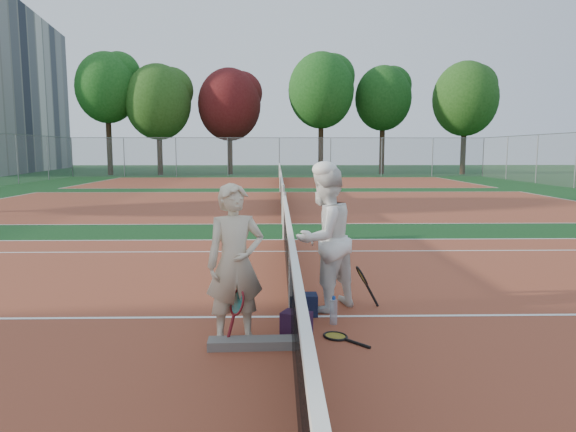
{
  "coord_description": "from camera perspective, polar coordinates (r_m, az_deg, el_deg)",
  "views": [
    {
      "loc": [
        -0.16,
        -6.11,
        2.05
      ],
      "look_at": [
        0.0,
        1.62,
        1.05
      ],
      "focal_mm": 32.0,
      "sensor_mm": 36.0,
      "label": 1
    }
  ],
  "objects": [
    {
      "name": "tree_back_4",
      "position": [
        45.35,
        10.52,
        12.7
      ],
      "size": [
        4.76,
        4.76,
        9.15
      ],
      "color": "#382314",
      "rests_on": "ground"
    },
    {
      "name": "tree_back_maroon",
      "position": [
        44.5,
        -6.53,
        12.18
      ],
      "size": [
        5.29,
        5.29,
        8.9
      ],
      "color": "#382314",
      "rests_on": "ground"
    },
    {
      "name": "net_cover_canvas",
      "position": [
        5.51,
        -3.86,
        -13.93
      ],
      "size": [
        0.95,
        0.25,
        0.1
      ],
      "primitive_type": "cube",
      "rotation": [
        0.0,
        0.0,
        0.03
      ],
      "color": "#615B57",
      "rests_on": "ground"
    },
    {
      "name": "racket_red",
      "position": [
        5.55,
        -5.65,
        -11.13
      ],
      "size": [
        0.32,
        0.34,
        0.58
      ],
      "primitive_type": null,
      "rotation": [
        0.0,
        0.0,
        0.61
      ],
      "color": "maroon",
      "rests_on": "ground"
    },
    {
      "name": "player_a",
      "position": [
        5.47,
        -5.89,
        -5.32
      ],
      "size": [
        0.71,
        0.56,
        1.7
      ],
      "primitive_type": "imported",
      "rotation": [
        0.0,
        0.0,
        0.27
      ],
      "color": "beige",
      "rests_on": "ground"
    },
    {
      "name": "tree_back_1",
      "position": [
        44.42,
        -14.22,
        12.16
      ],
      "size": [
        5.37,
        5.37,
        9.06
      ],
      "color": "#382314",
      "rests_on": "ground"
    },
    {
      "name": "sports_bag_purple",
      "position": [
        5.84,
        0.95,
        -11.83
      ],
      "size": [
        0.38,
        0.33,
        0.26
      ],
      "primitive_type": "cube",
      "rotation": [
        0.0,
        0.0,
        -0.45
      ],
      "color": "black",
      "rests_on": "ground"
    },
    {
      "name": "tree_back_3",
      "position": [
        43.73,
        3.71,
        13.72
      ],
      "size": [
        5.44,
        5.44,
        10.07
      ],
      "color": "#382314",
      "rests_on": "ground"
    },
    {
      "name": "sports_bag_navy",
      "position": [
        6.48,
        1.72,
        -9.83
      ],
      "size": [
        0.35,
        0.24,
        0.27
      ],
      "primitive_type": "cube",
      "rotation": [
        0.0,
        0.0,
        0.02
      ],
      "color": "#111733",
      "rests_on": "ground"
    },
    {
      "name": "court_far_b",
      "position": [
        33.18,
        -0.92,
        3.8
      ],
      "size": [
        23.77,
        10.97,
        0.01
      ],
      "primitive_type": "cube",
      "color": "brown",
      "rests_on": "ground"
    },
    {
      "name": "racket_spare",
      "position": [
        5.81,
        5.29,
        -13.16
      ],
      "size": [
        0.61,
        0.62,
        0.03
      ],
      "primitive_type": null,
      "rotation": [
        0.0,
        0.0,
        2.33
      ],
      "color": "black",
      "rests_on": "ground"
    },
    {
      "name": "net_main",
      "position": [
        6.31,
        0.31,
        -6.76
      ],
      "size": [
        0.1,
        10.98,
        1.02
      ],
      "primitive_type": null,
      "color": "black",
      "rests_on": "ground"
    },
    {
      "name": "player_b",
      "position": [
        6.56,
        4.04,
        -2.54
      ],
      "size": [
        1.13,
        1.12,
        1.84
      ],
      "primitive_type": "imported",
      "rotation": [
        0.0,
        0.0,
        3.88
      ],
      "color": "white",
      "rests_on": "ground"
    },
    {
      "name": "ground",
      "position": [
        6.45,
        0.31,
        -11.16
      ],
      "size": [
        130.0,
        130.0,
        0.0
      ],
      "primitive_type": "plane",
      "color": "#0E3615",
      "rests_on": "ground"
    },
    {
      "name": "fence_back",
      "position": [
        40.12,
        -0.98,
        6.55
      ],
      "size": [
        32.0,
        0.06,
        3.0
      ],
      "primitive_type": null,
      "color": "slate",
      "rests_on": "ground"
    },
    {
      "name": "racket_black_held",
      "position": [
        6.82,
        8.18,
        -7.83
      ],
      "size": [
        0.34,
        0.31,
        0.54
      ],
      "primitive_type": null,
      "rotation": [
        0.0,
        0.0,
        3.26
      ],
      "color": "black",
      "rests_on": "ground"
    },
    {
      "name": "net_far_b",
      "position": [
        33.15,
        -0.92,
        4.68
      ],
      "size": [
        0.1,
        10.98,
        1.02
      ],
      "primitive_type": null,
      "color": "black",
      "rests_on": "ground"
    },
    {
      "name": "net_far_a",
      "position": [
        19.67,
        -0.73,
        2.85
      ],
      "size": [
        0.1,
        10.98,
        1.02
      ],
      "primitive_type": null,
      "color": "black",
      "rests_on": "ground"
    },
    {
      "name": "court_far_a",
      "position": [
        19.72,
        -0.72,
        1.39
      ],
      "size": [
        23.77,
        10.97,
        0.01
      ],
      "primitive_type": "cube",
      "color": "brown",
      "rests_on": "ground"
    },
    {
      "name": "tree_back_5",
      "position": [
        46.45,
        19.11,
        12.18
      ],
      "size": [
        5.4,
        5.4,
        9.42
      ],
      "color": "#382314",
      "rests_on": "ground"
    },
    {
      "name": "water_bottle",
      "position": [
        6.17,
        5.09,
        -10.57
      ],
      "size": [
        0.09,
        0.09,
        0.3
      ],
      "primitive_type": "cylinder",
      "color": "silver",
      "rests_on": "ground"
    },
    {
      "name": "tree_back_0",
      "position": [
        45.42,
        -19.48,
        13.25
      ],
      "size": [
        4.99,
        4.99,
        9.96
      ],
      "color": "#382314",
      "rests_on": "ground"
    },
    {
      "name": "court_main",
      "position": [
        6.45,
        0.31,
        -11.13
      ],
      "size": [
        23.77,
        10.97,
        0.01
      ],
      "primitive_type": "cube",
      "color": "brown",
      "rests_on": "ground"
    }
  ]
}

